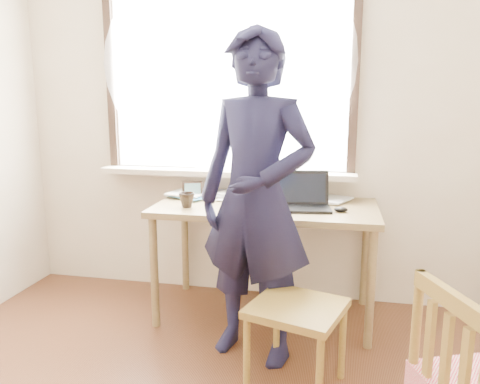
% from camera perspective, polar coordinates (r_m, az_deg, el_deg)
% --- Properties ---
extents(room_shell, '(3.52, 4.02, 2.61)m').
position_cam_1_polar(room_shell, '(1.65, -10.22, 17.42)').
color(room_shell, beige).
rests_on(room_shell, ground).
extents(desk, '(1.44, 0.72, 0.77)m').
position_cam_1_polar(desk, '(3.09, 3.15, -3.02)').
color(desk, olive).
rests_on(desk, ground).
extents(laptop, '(0.37, 0.31, 0.23)m').
position_cam_1_polar(laptop, '(3.00, 7.71, -0.91)').
color(laptop, black).
rests_on(laptop, desk).
extents(mug_white, '(0.17, 0.17, 0.09)m').
position_cam_1_polar(mug_white, '(3.25, 2.85, 0.00)').
color(mug_white, white).
rests_on(mug_white, desk).
extents(mug_dark, '(0.12, 0.12, 0.09)m').
position_cam_1_polar(mug_dark, '(3.00, -6.49, -0.98)').
color(mug_dark, black).
rests_on(mug_dark, desk).
extents(mouse, '(0.08, 0.06, 0.03)m').
position_cam_1_polar(mouse, '(2.93, 12.19, -2.09)').
color(mouse, black).
rests_on(mouse, desk).
extents(desk_clutter, '(0.80, 0.50, 0.04)m').
position_cam_1_polar(desk_clutter, '(3.33, -2.78, -0.20)').
color(desk_clutter, white).
rests_on(desk_clutter, desk).
extents(book_a, '(0.23, 0.29, 0.03)m').
position_cam_1_polar(book_a, '(3.34, -2.99, -0.27)').
color(book_a, white).
rests_on(book_a, desk).
extents(book_b, '(0.27, 0.31, 0.02)m').
position_cam_1_polar(book_b, '(3.27, 9.92, -0.76)').
color(book_b, white).
rests_on(book_b, desk).
extents(picture_frame, '(0.14, 0.06, 0.11)m').
position_cam_1_polar(picture_frame, '(3.27, -5.81, 0.18)').
color(picture_frame, black).
rests_on(picture_frame, desk).
extents(work_chair, '(0.54, 0.53, 0.45)m').
position_cam_1_polar(work_chair, '(2.44, 6.92, -14.95)').
color(work_chair, olive).
rests_on(work_chair, ground).
extents(person, '(0.76, 0.59, 1.83)m').
position_cam_1_polar(person, '(2.56, 1.97, -0.88)').
color(person, black).
rests_on(person, ground).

